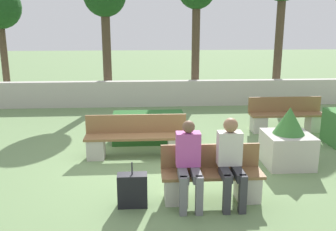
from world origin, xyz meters
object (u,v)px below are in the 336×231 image
at_px(suitcase, 133,190).
at_px(tree_center_left, 105,1).
at_px(bench_right_side, 136,141).
at_px(bench_left_side, 286,118).
at_px(planter_corner_left, 288,141).
at_px(person_seated_woman, 231,157).
at_px(bench_front, 212,180).
at_px(person_seated_man, 189,160).

xyz_separation_m(suitcase, tree_center_left, (-1.06, 7.68, 3.20)).
bearing_deg(bench_right_side, tree_center_left, 100.92).
bearing_deg(bench_right_side, bench_left_side, 22.97).
distance_m(bench_left_side, bench_right_side, 4.25).
height_order(bench_left_side, planter_corner_left, planter_corner_left).
xyz_separation_m(bench_left_side, person_seated_woman, (-2.39, -3.88, 0.42)).
bearing_deg(bench_front, person_seated_woman, -26.77).
distance_m(bench_front, bench_left_side, 4.59).
distance_m(bench_front, bench_right_side, 2.42).
bearing_deg(bench_left_side, suitcase, -129.74).
distance_m(bench_left_side, suitcase, 5.53).
xyz_separation_m(bench_right_side, tree_center_left, (-1.08, 5.46, 3.12)).
xyz_separation_m(bench_front, suitcase, (-1.27, -0.15, -0.06)).
bearing_deg(bench_right_side, suitcase, -90.82).
xyz_separation_m(bench_front, bench_left_side, (2.65, 3.74, 0.01)).
xyz_separation_m(bench_front, planter_corner_left, (1.77, 1.39, 0.16)).
distance_m(person_seated_man, person_seated_woman, 0.66).
bearing_deg(suitcase, bench_left_side, 44.79).
height_order(bench_right_side, suitcase, bench_right_side).
bearing_deg(person_seated_woman, tree_center_left, 108.74).
height_order(bench_front, person_seated_man, person_seated_man).
bearing_deg(tree_center_left, person_seated_woman, -71.26).
bearing_deg(bench_left_side, bench_front, -119.84).
relative_size(bench_front, bench_right_side, 0.75).
distance_m(bench_right_side, suitcase, 2.22).
bearing_deg(planter_corner_left, tree_center_left, 123.78).
xyz_separation_m(bench_right_side, suitcase, (-0.02, -2.22, -0.09)).
bearing_deg(suitcase, bench_front, 6.78).
relative_size(bench_left_side, suitcase, 2.66).
bearing_deg(tree_center_left, person_seated_man, -75.79).
relative_size(bench_front, tree_center_left, 0.37).
bearing_deg(person_seated_woman, bench_left_side, 58.40).
height_order(bench_left_side, bench_right_side, same).
distance_m(person_seated_woman, tree_center_left, 8.53).
relative_size(bench_right_side, tree_center_left, 0.50).
height_order(person_seated_man, person_seated_woman, person_seated_woman).
xyz_separation_m(planter_corner_left, suitcase, (-3.05, -1.54, -0.23)).
bearing_deg(suitcase, planter_corner_left, 26.80).
xyz_separation_m(bench_front, tree_center_left, (-2.33, 7.53, 3.14)).
height_order(bench_right_side, person_seated_woman, person_seated_woman).
relative_size(person_seated_woman, planter_corner_left, 1.15).
distance_m(person_seated_woman, planter_corner_left, 2.16).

